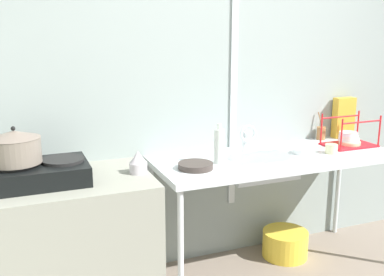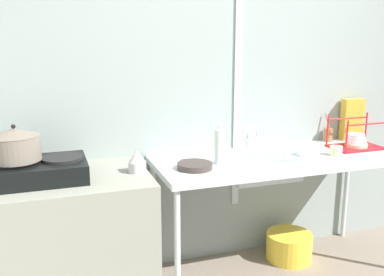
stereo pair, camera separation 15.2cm
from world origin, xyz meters
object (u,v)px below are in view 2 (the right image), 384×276
Objects in this scene: percolator at (137,162)px; dish_rack at (356,142)px; stove at (41,170)px; small_bowl_on_drainboard at (306,153)px; bottle_by_sink at (219,146)px; sink_basin at (262,168)px; cup_by_rack at (336,151)px; bucket_on_floor at (289,246)px; cereal_box at (352,119)px; utensil_jar at (328,134)px; faucet at (250,136)px; pot_on_left_burner at (15,144)px; frying_pan at (195,166)px.

percolator is 1.63m from dish_rack.
percolator is at bearing -177.81° from dish_rack.
small_bowl_on_drainboard is (1.73, -0.03, -0.04)m from stove.
bottle_by_sink is at bearing -1.43° from stove.
small_bowl_on_drainboard is (1.18, 0.00, -0.05)m from percolator.
sink_basin is 5.54× the size of cup_by_rack.
bucket_on_floor is at bearing 17.03° from sink_basin.
small_bowl_on_drainboard is at bearing 0.24° from percolator.
cereal_box reaches higher than dish_rack.
small_bowl_on_drainboard reaches higher than sink_basin.
sink_basin is 2.17× the size of utensil_jar.
percolator is at bearing -179.76° from small_bowl_on_drainboard.
percolator is 0.63× the size of utensil_jar.
dish_rack is at bearing 2.19° from percolator.
stove reaches higher than small_bowl_on_drainboard.
faucet is 0.93m from bucket_on_floor.
dish_rack is 2.62× the size of small_bowl_on_drainboard.
sink_basin is at bearing 169.26° from cup_by_rack.
pot_on_left_burner reaches higher than frying_pan.
stove is 2.33× the size of frying_pan.
cup_by_rack is at bearing -20.40° from small_bowl_on_drainboard.
pot_on_left_burner is 0.82× the size of bucket_on_floor.
faucet reaches higher than small_bowl_on_drainboard.
cup_by_rack is at bearing -154.31° from dish_rack.
dish_rack is (1.63, 0.06, -0.02)m from percolator.
bottle_by_sink is at bearing -1.28° from pot_on_left_burner.
stove is 2.35× the size of utensil_jar.
cup_by_rack is at bearing -118.34° from utensil_jar.
sink_basin is 0.53m from cup_by_rack.
pot_on_left_burner reaches higher than bucket_on_floor.
pot_on_left_burner reaches higher than cereal_box.
percolator is 1.41m from bucket_on_floor.
stove is at bearing 175.13° from frying_pan.
dish_rack is 4.31× the size of cup_by_rack.
utensil_jar is (0.20, 0.37, 0.02)m from cup_by_rack.
small_bowl_on_drainboard is at bearing -0.85° from pot_on_left_burner.
dish_rack is at bearing -7.51° from bucket_on_floor.
percolator is 0.54m from bottle_by_sink.
faucet is at bearing -169.20° from utensil_jar.
cereal_box is at bearing 16.40° from sink_basin.
pot_on_left_burner is 2.05m from cup_by_rack.
dish_rack is at bearing -7.25° from faucet.
stove is 0.20m from pot_on_left_burner.
cereal_box reaches higher than percolator.
utensil_jar reaches higher than bucket_on_floor.
bottle_by_sink reaches higher than percolator.
pot_on_left_burner is 1.55m from sink_basin.
percolator reaches higher than stove.
cup_by_rack is at bearing -135.70° from cereal_box.
percolator is at bearing -177.83° from sink_basin.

